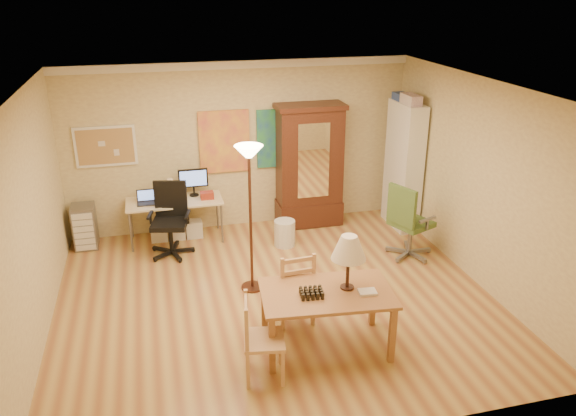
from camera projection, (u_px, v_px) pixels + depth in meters
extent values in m
plane|color=#955D35|center=(276.00, 298.00, 7.26)|extent=(5.50, 5.50, 0.00)
cube|color=white|center=(238.00, 65.00, 8.48)|extent=(5.50, 0.08, 0.12)
cube|color=tan|center=(106.00, 146.00, 8.45)|extent=(0.90, 0.04, 0.62)
cube|color=yellow|center=(224.00, 142.00, 8.88)|extent=(0.80, 0.04, 1.00)
cube|color=#235C8E|center=(280.00, 138.00, 9.08)|extent=(0.75, 0.04, 0.95)
cube|color=brown|center=(327.00, 293.00, 6.05)|extent=(1.49, 0.99, 0.04)
cube|color=brown|center=(272.00, 346.00, 5.76)|extent=(0.07, 0.07, 0.67)
cube|color=brown|center=(392.00, 335.00, 5.94)|extent=(0.07, 0.07, 0.67)
cube|color=brown|center=(264.00, 308.00, 6.42)|extent=(0.07, 0.07, 0.67)
cube|color=brown|center=(373.00, 300.00, 6.60)|extent=(0.07, 0.07, 0.67)
cylinder|color=black|center=(347.00, 287.00, 6.11)|extent=(0.15, 0.15, 0.02)
cylinder|color=black|center=(348.00, 273.00, 6.04)|extent=(0.04, 0.04, 0.38)
cone|color=beige|center=(349.00, 247.00, 5.93)|extent=(0.38, 0.38, 0.26)
cube|color=silver|center=(367.00, 292.00, 6.01)|extent=(0.20, 0.16, 0.03)
cube|color=black|center=(312.00, 293.00, 5.94)|extent=(0.28, 0.23, 0.08)
cube|color=#B28251|center=(293.00, 287.00, 6.64)|extent=(0.47, 0.45, 0.04)
cube|color=#B28251|center=(303.00, 294.00, 6.94)|extent=(0.04, 0.04, 0.43)
cube|color=#B28251|center=(274.00, 299.00, 6.83)|extent=(0.04, 0.04, 0.43)
cube|color=#B28251|center=(313.00, 309.00, 6.63)|extent=(0.04, 0.04, 0.43)
cube|color=#B28251|center=(283.00, 315.00, 6.52)|extent=(0.04, 0.04, 0.43)
cube|color=#B28251|center=(314.00, 273.00, 6.45)|extent=(0.04, 0.04, 0.50)
cube|color=#B28251|center=(282.00, 278.00, 6.34)|extent=(0.04, 0.04, 0.50)
cube|color=#B28251|center=(298.00, 272.00, 6.37)|extent=(0.38, 0.06, 0.05)
cube|color=#B28251|center=(264.00, 340.00, 5.69)|extent=(0.47, 0.49, 0.04)
cube|color=#B28251|center=(283.00, 369.00, 5.62)|extent=(0.04, 0.04, 0.42)
cube|color=#B28251|center=(280.00, 347.00, 5.96)|extent=(0.04, 0.04, 0.42)
cube|color=#B28251|center=(248.00, 371.00, 5.59)|extent=(0.04, 0.04, 0.42)
cube|color=#B28251|center=(247.00, 348.00, 5.93)|extent=(0.04, 0.04, 0.42)
cube|color=#B28251|center=(247.00, 331.00, 5.41)|extent=(0.04, 0.04, 0.48)
cube|color=#B28251|center=(246.00, 310.00, 5.75)|extent=(0.04, 0.04, 0.48)
cube|color=#B28251|center=(246.00, 316.00, 5.56)|extent=(0.09, 0.37, 0.05)
cylinder|color=#41231A|center=(252.00, 287.00, 7.50)|extent=(0.29, 0.29, 0.03)
cylinder|color=#41231A|center=(251.00, 223.00, 7.15)|extent=(0.04, 0.04, 1.85)
cone|color=#FFE0A5|center=(249.00, 151.00, 6.80)|extent=(0.36, 0.36, 0.15)
cube|color=#C6B791|center=(174.00, 201.00, 8.67)|extent=(1.46, 0.64, 0.03)
cylinder|color=slate|center=(131.00, 233.00, 8.39)|extent=(0.03, 0.03, 0.64)
cylinder|color=slate|center=(222.00, 223.00, 8.70)|extent=(0.03, 0.03, 0.64)
cylinder|color=slate|center=(131.00, 219.00, 8.88)|extent=(0.03, 0.03, 0.64)
cylinder|color=slate|center=(217.00, 210.00, 9.20)|extent=(0.03, 0.03, 0.64)
cube|color=black|center=(147.00, 203.00, 8.53)|extent=(0.29, 0.20, 0.01)
cube|color=black|center=(146.00, 194.00, 8.62)|extent=(0.29, 0.05, 0.19)
cube|color=black|center=(193.00, 178.00, 8.75)|extent=(0.46, 0.04, 0.29)
cone|color=beige|center=(170.00, 182.00, 8.63)|extent=(0.18, 0.18, 0.11)
cube|color=silver|center=(166.00, 204.00, 8.51)|extent=(0.23, 0.29, 0.01)
cube|color=maroon|center=(207.00, 195.00, 8.72)|extent=(0.20, 0.15, 0.11)
cube|color=white|center=(159.00, 232.00, 8.84)|extent=(0.26, 0.22, 0.27)
cube|color=white|center=(177.00, 230.00, 8.90)|extent=(0.26, 0.22, 0.27)
cube|color=silver|center=(194.00, 229.00, 8.97)|extent=(0.26, 0.22, 0.27)
cylinder|color=black|center=(171.00, 239.00, 8.33)|extent=(0.06, 0.06, 0.42)
cube|color=black|center=(170.00, 224.00, 8.24)|extent=(0.60, 0.58, 0.07)
cube|color=black|center=(171.00, 198.00, 8.33)|extent=(0.48, 0.16, 0.54)
cube|color=black|center=(150.00, 215.00, 8.18)|extent=(0.11, 0.32, 0.03)
cube|color=black|center=(188.00, 214.00, 8.19)|extent=(0.11, 0.32, 0.03)
cylinder|color=slate|center=(410.00, 239.00, 8.30)|extent=(0.07, 0.07, 0.44)
cube|color=#405E2A|center=(411.00, 223.00, 8.21)|extent=(0.67, 0.68, 0.08)
cube|color=#405E2A|center=(402.00, 206.00, 7.95)|extent=(0.24, 0.49, 0.57)
cube|color=slate|center=(427.00, 220.00, 7.94)|extent=(0.32, 0.17, 0.03)
cube|color=slate|center=(398.00, 208.00, 8.36)|extent=(0.32, 0.17, 0.03)
cube|color=slate|center=(85.00, 226.00, 8.55)|extent=(0.34, 0.39, 0.68)
cube|color=silver|center=(84.00, 232.00, 8.37)|extent=(0.29, 0.02, 0.58)
cube|color=#35190E|center=(309.00, 168.00, 9.15)|extent=(1.03, 0.47, 1.96)
cube|color=#35190E|center=(309.00, 212.00, 9.45)|extent=(1.07, 0.50, 0.39)
cube|color=white|center=(314.00, 161.00, 8.87)|extent=(0.51, 0.01, 1.21)
cube|color=#35190E|center=(310.00, 106.00, 8.77)|extent=(1.10, 0.52, 0.07)
cube|color=white|center=(404.00, 166.00, 9.07)|extent=(0.31, 0.83, 2.07)
cube|color=#993333|center=(403.00, 201.00, 9.12)|extent=(0.19, 0.41, 0.25)
cube|color=#334C99|center=(399.00, 122.00, 8.99)|extent=(0.19, 0.29, 0.21)
cylinder|color=silver|center=(285.00, 233.00, 8.65)|extent=(0.33, 0.33, 0.41)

